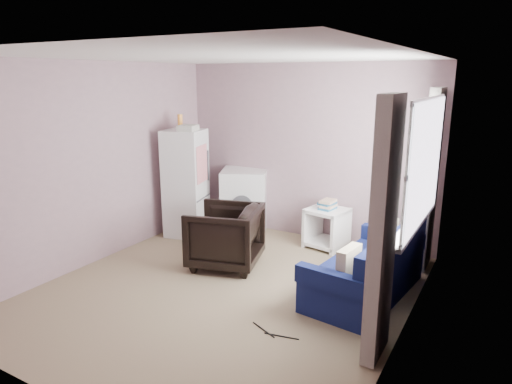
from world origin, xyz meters
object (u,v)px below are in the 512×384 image
Objects in this scene: washing_machine at (244,199)px; side_table at (327,225)px; armchair at (225,233)px; sofa at (369,272)px; fridge at (186,183)px.

washing_machine is 1.39× the size of side_table.
washing_machine reaches higher than armchair.
side_table is at bearing 136.35° from sofa.
armchair is at bearing -125.21° from side_table.
washing_machine is at bearing 159.29° from sofa.
sofa is at bearing -25.79° from fridge.
armchair is 1.51m from side_table.
washing_machine is at bearing 30.07° from fridge.
fridge reaches higher than armchair.
washing_machine is 2.62m from sofa.
fridge is 2.13m from side_table.
sofa is (2.31, -1.22, -0.22)m from washing_machine.
washing_machine is 1.39m from side_table.
washing_machine reaches higher than side_table.
armchair is 1.24× the size of side_table.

